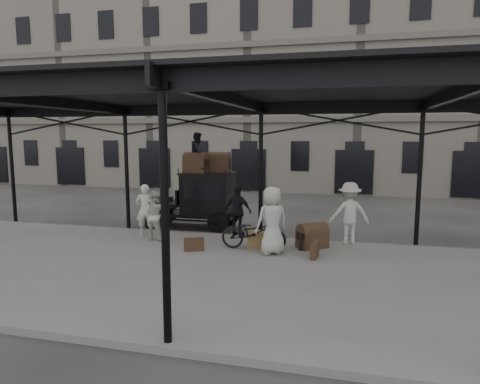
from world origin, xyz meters
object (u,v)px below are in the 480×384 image
object	(u,v)px
porter_official	(238,211)
steamer_trunk_roof_near	(196,164)
bicycle	(254,232)
porter_left	(145,210)
taxi	(200,197)
steamer_trunk_platform	(312,237)

from	to	relation	value
porter_official	steamer_trunk_roof_near	bearing A→B (deg)	-16.65
bicycle	steamer_trunk_roof_near	xyz separation A→B (m)	(-2.84, 2.78, 1.83)
steamer_trunk_roof_near	porter_left	bearing A→B (deg)	-118.44
taxi	steamer_trunk_roof_near	distance (m)	1.32
taxi	bicycle	size ratio (longest dim) A/B	1.84
porter_official	bicycle	distance (m)	1.83
taxi	porter_official	bearing A→B (deg)	-38.08
porter_left	steamer_trunk_platform	xyz separation A→B (m)	(5.73, -0.30, -0.56)
steamer_trunk_roof_near	steamer_trunk_platform	distance (m)	5.44
porter_left	porter_official	xyz separation A→B (m)	(3.13, 0.65, -0.02)
taxi	steamer_trunk_roof_near	world-z (taller)	steamer_trunk_roof_near
steamer_trunk_platform	bicycle	bearing A→B (deg)	160.35
porter_left	steamer_trunk_roof_near	xyz separation A→B (m)	(1.18, 1.87, 1.46)
bicycle	steamer_trunk_platform	distance (m)	1.82
taxi	porter_official	size ratio (longest dim) A/B	2.11
taxi	porter_official	xyz separation A→B (m)	(1.87, -1.47, -0.19)
taxi	bicycle	bearing A→B (deg)	-47.63
bicycle	steamer_trunk_roof_near	world-z (taller)	steamer_trunk_roof_near
porter_left	steamer_trunk_roof_near	distance (m)	2.65
taxi	porter_official	distance (m)	2.39
bicycle	steamer_trunk_roof_near	size ratio (longest dim) A/B	2.28
bicycle	steamer_trunk_roof_near	distance (m)	4.38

